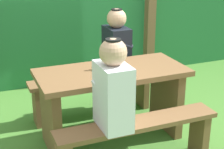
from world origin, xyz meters
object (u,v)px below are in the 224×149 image
object	(u,v)px
bottle_right	(110,58)
cell_phone	(101,70)
person_white_shirt	(113,88)
person_black_coat	(117,44)
bottle_left	(114,57)
picnic_table	(112,93)
bench_far	(93,87)
drinking_glass	(114,69)
bench_near	(138,136)

from	to	relation	value
bottle_right	cell_phone	bearing A→B (deg)	-175.73
person_white_shirt	person_black_coat	xyz separation A→B (m)	(0.50, 1.12, 0.00)
bottle_left	bottle_right	distance (m)	0.10
picnic_table	person_black_coat	bearing A→B (deg)	63.27
bench_far	cell_phone	bearing A→B (deg)	-100.50
person_black_coat	cell_phone	distance (m)	0.65
drinking_glass	bottle_left	world-z (taller)	bottle_left
bench_far	person_white_shirt	bearing A→B (deg)	-101.10
picnic_table	drinking_glass	bearing A→B (deg)	-103.31
bench_near	person_white_shirt	distance (m)	0.51
person_black_coat	cell_phone	world-z (taller)	person_black_coat
person_black_coat	drinking_glass	size ratio (longest dim) A/B	7.26
person_white_shirt	drinking_glass	xyz separation A→B (m)	(0.19, 0.45, -0.02)
cell_phone	bench_far	bearing A→B (deg)	108.92
drinking_glass	bottle_right	size ratio (longest dim) A/B	0.39
bottle_left	cell_phone	bearing A→B (deg)	-154.57
picnic_table	bottle_left	size ratio (longest dim) A/B	6.17
picnic_table	bottle_left	distance (m)	0.35
bench_far	drinking_glass	distance (m)	0.81
person_white_shirt	person_black_coat	world-z (taller)	same
bench_far	bottle_right	bearing A→B (deg)	-90.19
drinking_glass	cell_phone	world-z (taller)	drinking_glass
bench_far	bench_near	bearing A→B (deg)	-90.00
picnic_table	bench_far	xyz separation A→B (m)	(0.00, 0.56, -0.16)
bench_near	bottle_right	size ratio (longest dim) A/B	5.53
bench_far	bottle_left	size ratio (longest dim) A/B	6.17
picnic_table	bottle_left	xyz separation A→B (m)	(0.07, 0.11, 0.32)
bench_far	bottle_right	distance (m)	0.72
picnic_table	person_white_shirt	world-z (taller)	person_white_shirt
drinking_glass	cell_phone	size ratio (longest dim) A/B	0.71
cell_phone	person_white_shirt	bearing A→B (deg)	-72.22
cell_phone	drinking_glass	bearing A→B (deg)	-34.86
drinking_glass	bottle_left	size ratio (longest dim) A/B	0.44
bottle_left	bottle_right	bearing A→B (deg)	-134.21
person_black_coat	bottle_left	xyz separation A→B (m)	(-0.21, -0.45, 0.02)
person_white_shirt	person_black_coat	distance (m)	1.23
person_black_coat	bench_far	bearing A→B (deg)	179.33
picnic_table	person_black_coat	size ratio (longest dim) A/B	1.95
bottle_left	person_white_shirt	bearing A→B (deg)	-113.21
picnic_table	cell_phone	distance (m)	0.26
picnic_table	drinking_glass	world-z (taller)	drinking_glass
bench_far	person_white_shirt	distance (m)	1.24
bench_near	drinking_glass	distance (m)	0.63
person_white_shirt	drinking_glass	bearing A→B (deg)	66.56
bottle_right	picnic_table	bearing A→B (deg)	-87.60
bench_near	drinking_glass	bearing A→B (deg)	93.43
picnic_table	person_black_coat	world-z (taller)	person_black_coat
drinking_glass	bottle_right	world-z (taller)	bottle_right
bench_far	bottle_left	xyz separation A→B (m)	(0.07, -0.45, 0.48)
bench_near	bottle_right	bearing A→B (deg)	90.16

